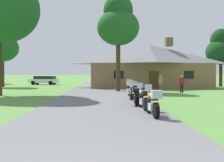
% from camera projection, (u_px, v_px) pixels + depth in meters
% --- Properties ---
extents(ground_plane, '(500.00, 500.00, 0.00)m').
position_uv_depth(ground_plane, '(100.00, 95.00, 23.52)').
color(ground_plane, '#56893D').
extents(asphalt_driveway, '(6.40, 80.00, 0.06)m').
position_uv_depth(asphalt_driveway, '(100.00, 96.00, 21.53)').
color(asphalt_driveway, slate).
rests_on(asphalt_driveway, ground).
extents(motorcycle_orange_nearest_to_camera, '(0.66, 2.08, 1.30)m').
position_uv_depth(motorcycle_orange_nearest_to_camera, '(153.00, 103.00, 11.39)').
color(motorcycle_orange_nearest_to_camera, black).
rests_on(motorcycle_orange_nearest_to_camera, asphalt_driveway).
extents(motorcycle_silver_second_in_row, '(0.66, 2.08, 1.30)m').
position_uv_depth(motorcycle_silver_second_in_row, '(144.00, 98.00, 13.57)').
color(motorcycle_silver_second_in_row, black).
rests_on(motorcycle_silver_second_in_row, asphalt_driveway).
extents(motorcycle_orange_third_in_row, '(0.78, 2.08, 1.30)m').
position_uv_depth(motorcycle_orange_third_in_row, '(136.00, 95.00, 15.44)').
color(motorcycle_orange_third_in_row, black).
rests_on(motorcycle_orange_third_in_row, asphalt_driveway).
extents(motorcycle_blue_fourth_in_row, '(0.73, 2.08, 1.30)m').
position_uv_depth(motorcycle_blue_fourth_in_row, '(136.00, 92.00, 17.95)').
color(motorcycle_blue_fourth_in_row, black).
rests_on(motorcycle_blue_fourth_in_row, asphalt_driveway).
extents(motorcycle_red_fifth_in_row, '(0.73, 2.08, 1.30)m').
position_uv_depth(motorcycle_red_fifth_in_row, '(132.00, 90.00, 19.95)').
color(motorcycle_red_fifth_in_row, black).
rests_on(motorcycle_red_fifth_in_row, asphalt_driveway).
extents(motorcycle_white_farthest_in_row, '(0.66, 2.08, 1.30)m').
position_uv_depth(motorcycle_white_farthest_in_row, '(129.00, 88.00, 22.48)').
color(motorcycle_white_farthest_in_row, black).
rests_on(motorcycle_white_farthest_in_row, asphalt_driveway).
extents(stone_lodge, '(15.40, 8.01, 6.42)m').
position_uv_depth(stone_lodge, '(149.00, 65.00, 35.22)').
color(stone_lodge, brown).
rests_on(stone_lodge, ground).
extents(bystander_red_shirt_near_lodge, '(0.49, 0.37, 1.67)m').
position_uv_depth(bystander_red_shirt_near_lodge, '(182.00, 83.00, 26.01)').
color(bystander_red_shirt_near_lodge, black).
rests_on(bystander_red_shirt_near_lodge, ground).
extents(bystander_tan_shirt_beside_signpost, '(0.33, 0.52, 1.67)m').
position_uv_depth(bystander_tan_shirt_beside_signpost, '(161.00, 83.00, 26.00)').
color(bystander_tan_shirt_beside_signpost, '#75664C').
rests_on(bystander_tan_shirt_beside_signpost, ground).
extents(tree_left_far, '(4.25, 4.25, 8.50)m').
position_uv_depth(tree_left_far, '(2.00, 44.00, 36.22)').
color(tree_left_far, '#422D19').
rests_on(tree_left_far, ground).
extents(tree_by_lodge_front, '(4.21, 4.21, 9.68)m').
position_uv_depth(tree_by_lodge_front, '(118.00, 23.00, 27.26)').
color(tree_by_lodge_front, '#422D19').
rests_on(tree_by_lodge_front, ground).
extents(tree_right_of_lodge, '(4.12, 4.12, 7.97)m').
position_uv_depth(tree_right_of_lodge, '(221.00, 49.00, 37.60)').
color(tree_right_of_lodge, '#422D19').
rests_on(tree_right_of_lodge, ground).
extents(parked_white_suv_far_left, '(4.82, 2.49, 1.40)m').
position_uv_depth(parked_white_suv_far_left, '(44.00, 80.00, 43.83)').
color(parked_white_suv_far_left, silver).
rests_on(parked_white_suv_far_left, ground).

